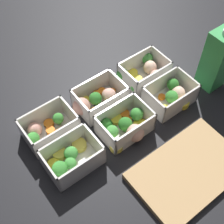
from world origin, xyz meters
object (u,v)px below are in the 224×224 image
container_near_left (144,73)px  container_near_center (97,101)px  juice_carton (217,60)px  container_far_center (125,126)px  container_far_left (172,95)px  container_far_right (70,159)px  container_near_right (47,129)px

container_near_left → container_near_center: size_ratio=0.94×
container_near_center → juice_carton: juice_carton is taller
container_near_left → container_far_center: (0.17, 0.12, 0.00)m
container_far_left → juice_carton: juice_carton is taller
container_near_left → container_far_center: size_ratio=0.98×
container_near_left → container_near_center: 0.18m
juice_carton → container_far_center: bearing=-2.7°
container_near_left → juice_carton: juice_carton is taller
container_near_center → container_far_right: size_ratio=1.11×
container_near_left → container_far_center: bearing=35.6°
container_near_right → container_near_left: bearing=179.9°
container_far_left → container_far_center: same height
container_near_center → container_far_right: same height
container_far_left → container_far_center: (0.18, 0.00, 0.00)m
container_near_left → container_far_right: 0.36m
container_near_right → container_far_center: 0.21m
container_far_right → container_far_left: bearing=179.1°
container_near_left → container_far_right: bearing=18.3°
container_near_left → container_far_center: same height
container_near_right → container_far_center: size_ratio=0.94×
container_near_center → container_near_left: bearing=-179.4°
container_near_right → container_far_left: 0.37m
container_near_center → juice_carton: (-0.33, 0.13, 0.07)m
container_far_left → container_near_right: bearing=-18.8°
container_far_center → container_far_right: (0.17, -0.01, -0.00)m
container_far_center → container_far_right: 0.17m
container_far_center → juice_carton: (-0.32, 0.02, 0.07)m
container_near_left → juice_carton: bearing=137.7°
container_far_right → container_near_center: bearing=-145.5°
container_far_left → juice_carton: size_ratio=0.68×
container_near_center → container_far_center: size_ratio=1.04×
container_near_right → container_far_left: same height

